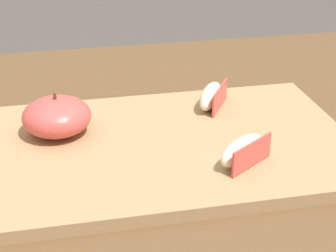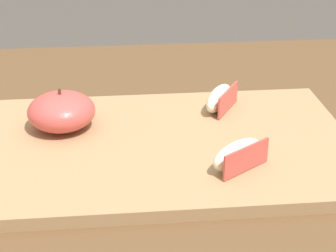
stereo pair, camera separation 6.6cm
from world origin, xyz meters
name	(u,v)px [view 2 (the right image)]	position (x,y,z in m)	size (l,w,h in m)	color
dining_table	(128,228)	(0.00, 0.00, 0.65)	(1.19, 0.82, 0.77)	brown
cutting_board	(168,146)	(0.05, -0.01, 0.78)	(0.45, 0.29, 0.02)	#A37F56
apple_half_skin_up	(61,111)	(-0.08, 0.04, 0.81)	(0.08, 0.08, 0.05)	#D14C47
apple_wedge_front	(238,155)	(0.12, -0.08, 0.80)	(0.07, 0.06, 0.03)	#F4EACC
apple_wedge_middle	(220,98)	(0.13, 0.07, 0.80)	(0.06, 0.07, 0.03)	#F4EACC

